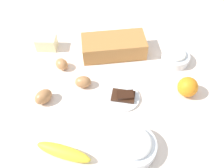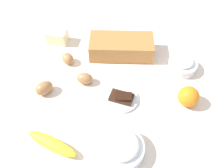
% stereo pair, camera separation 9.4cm
% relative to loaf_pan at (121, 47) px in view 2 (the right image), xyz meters
% --- Properties ---
extents(ground_plane, '(2.40, 2.40, 0.02)m').
position_rel_loaf_pan_xyz_m(ground_plane, '(-0.01, -0.22, -0.05)').
color(ground_plane, beige).
extents(loaf_pan, '(0.29, 0.16, 0.08)m').
position_rel_loaf_pan_xyz_m(loaf_pan, '(0.00, 0.00, 0.00)').
color(loaf_pan, '#B77A3D').
rests_on(loaf_pan, ground_plane).
extents(flour_bowl, '(0.12, 0.12, 0.06)m').
position_rel_loaf_pan_xyz_m(flour_bowl, '(0.27, -0.06, -0.01)').
color(flour_bowl, white).
rests_on(flour_bowl, ground_plane).
extents(sugar_bowl, '(0.15, 0.15, 0.07)m').
position_rel_loaf_pan_xyz_m(sugar_bowl, '(0.05, -0.47, -0.01)').
color(sugar_bowl, white).
rests_on(sugar_bowl, ground_plane).
extents(banana, '(0.19, 0.10, 0.04)m').
position_rel_loaf_pan_xyz_m(banana, '(-0.18, -0.48, -0.02)').
color(banana, yellow).
rests_on(banana, ground_plane).
extents(orange_fruit, '(0.08, 0.08, 0.08)m').
position_rel_loaf_pan_xyz_m(orange_fruit, '(0.28, -0.24, -0.00)').
color(orange_fruit, orange).
rests_on(orange_fruit, ground_plane).
extents(butter_block, '(0.09, 0.07, 0.06)m').
position_rel_loaf_pan_xyz_m(butter_block, '(-0.31, 0.04, -0.01)').
color(butter_block, '#F4EDB2').
rests_on(butter_block, ground_plane).
extents(egg_near_butter, '(0.07, 0.05, 0.05)m').
position_rel_loaf_pan_xyz_m(egg_near_butter, '(-0.13, -0.19, -0.02)').
color(egg_near_butter, '#B17848').
rests_on(egg_near_butter, ground_plane).
extents(egg_beside_bowl, '(0.08, 0.08, 0.05)m').
position_rel_loaf_pan_xyz_m(egg_beside_bowl, '(-0.23, -0.09, -0.02)').
color(egg_beside_bowl, '#B57B4A').
rests_on(egg_beside_bowl, ground_plane).
extents(egg_loose, '(0.09, 0.09, 0.05)m').
position_rel_loaf_pan_xyz_m(egg_loose, '(-0.28, -0.26, -0.02)').
color(egg_loose, '#AB7346').
rests_on(egg_loose, ground_plane).
extents(chocolate_plate, '(0.13, 0.13, 0.03)m').
position_rel_loaf_pan_xyz_m(chocolate_plate, '(0.03, -0.26, -0.03)').
color(chocolate_plate, white).
rests_on(chocolate_plate, ground_plane).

